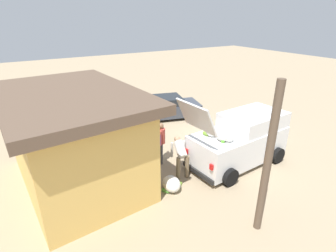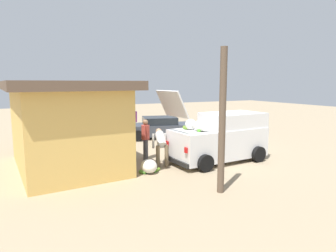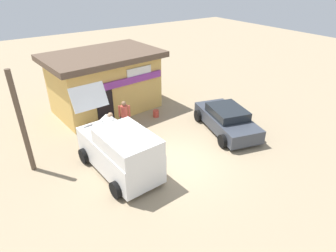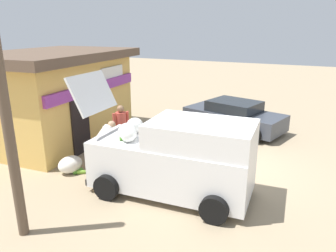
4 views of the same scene
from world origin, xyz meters
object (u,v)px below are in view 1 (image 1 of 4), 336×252
at_px(parked_sedan, 164,108).
at_px(customer_bending, 181,154).
at_px(vendor_standing, 161,140).
at_px(unloaded_banana_pile, 172,184).
at_px(storefront_bar, 75,137).
at_px(delivery_van, 240,140).
at_px(paint_bucket, 125,141).

relative_size(parked_sedan, customer_bending, 3.04).
distance_m(vendor_standing, unloaded_banana_pile, 2.04).
xyz_separation_m(parked_sedan, customer_bending, (-5.45, 2.47, 0.29)).
bearing_deg(unloaded_banana_pile, storefront_bar, 48.48).
relative_size(delivery_van, vendor_standing, 2.69).
height_order(parked_sedan, unloaded_banana_pile, parked_sedan).
bearing_deg(vendor_standing, parked_sedan, -31.54).
distance_m(delivery_van, paint_bucket, 5.07).
xyz_separation_m(delivery_van, vendor_standing, (1.58, 2.68, -0.00)).
height_order(storefront_bar, delivery_van, storefront_bar).
bearing_deg(customer_bending, paint_bucket, 13.33).
relative_size(parked_sedan, paint_bucket, 11.23).
bearing_deg(paint_bucket, parked_sedan, -57.11).
bearing_deg(vendor_standing, unloaded_banana_pile, 161.33).
bearing_deg(customer_bending, vendor_standing, 7.81).
bearing_deg(delivery_van, customer_bending, 80.60).
xyz_separation_m(parked_sedan, unloaded_banana_pile, (-6.08, 3.24, -0.35)).
xyz_separation_m(vendor_standing, paint_bucket, (2.17, 0.63, -0.79)).
bearing_deg(customer_bending, unloaded_banana_pile, 129.44).
bearing_deg(vendor_standing, paint_bucket, 16.20).
bearing_deg(storefront_bar, vendor_standing, -97.50).
xyz_separation_m(storefront_bar, customer_bending, (-1.57, -3.26, -0.80)).
xyz_separation_m(delivery_van, paint_bucket, (3.76, 3.31, -0.79)).
bearing_deg(parked_sedan, delivery_van, -179.49).
distance_m(unloaded_banana_pile, paint_bucket, 3.97).
xyz_separation_m(storefront_bar, delivery_van, (-1.99, -5.78, -0.69)).
height_order(storefront_bar, vendor_standing, storefront_bar).
distance_m(delivery_van, vendor_standing, 3.11).
height_order(storefront_bar, paint_bucket, storefront_bar).
bearing_deg(paint_bucket, storefront_bar, 125.61).
distance_m(delivery_van, parked_sedan, 5.88).
relative_size(vendor_standing, paint_bucket, 4.41).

